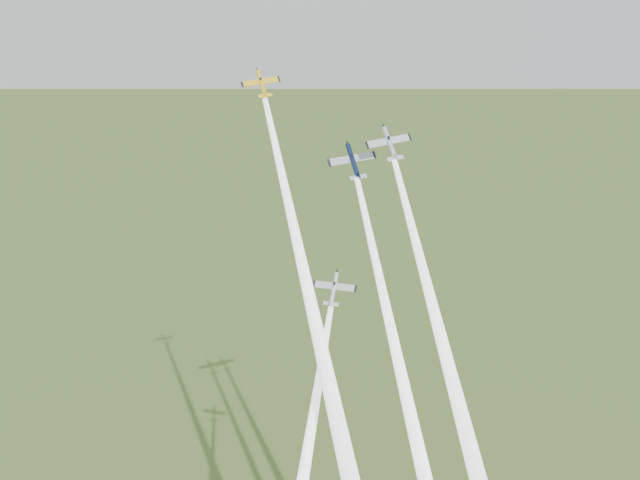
{
  "coord_description": "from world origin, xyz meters",
  "views": [
    {
      "loc": [
        12.11,
        -130.76,
        133.29
      ],
      "look_at": [
        0.0,
        -6.0,
        92.0
      ],
      "focal_mm": 45.0,
      "sensor_mm": 36.0,
      "label": 1
    }
  ],
  "objects_px": {
    "plane_yellow": "(261,84)",
    "plane_silver_right": "(390,143)",
    "plane_silver_low": "(334,289)",
    "plane_navy": "(353,161)"
  },
  "relations": [
    {
      "from": "plane_yellow",
      "to": "plane_silver_low",
      "type": "relative_size",
      "value": 0.94
    },
    {
      "from": "plane_silver_right",
      "to": "plane_silver_low",
      "type": "bearing_deg",
      "value": -162.16
    },
    {
      "from": "plane_yellow",
      "to": "plane_navy",
      "type": "xyz_separation_m",
      "value": [
        16.42,
        -6.81,
        -11.88
      ]
    },
    {
      "from": "plane_silver_right",
      "to": "plane_silver_low",
      "type": "height_order",
      "value": "plane_silver_right"
    },
    {
      "from": "plane_yellow",
      "to": "plane_silver_right",
      "type": "xyz_separation_m",
      "value": [
        22.49,
        -7.75,
        -8.52
      ]
    },
    {
      "from": "plane_yellow",
      "to": "plane_silver_low",
      "type": "bearing_deg",
      "value": -71.82
    },
    {
      "from": "plane_silver_right",
      "to": "plane_yellow",
      "type": "bearing_deg",
      "value": 138.07
    },
    {
      "from": "plane_yellow",
      "to": "plane_silver_right",
      "type": "bearing_deg",
      "value": -43.58
    },
    {
      "from": "plane_yellow",
      "to": "plane_silver_low",
      "type": "xyz_separation_m",
      "value": [
        13.96,
        -15.1,
        -31.66
      ]
    },
    {
      "from": "plane_yellow",
      "to": "plane_navy",
      "type": "distance_m",
      "value": 21.38
    }
  ]
}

